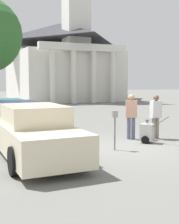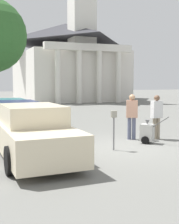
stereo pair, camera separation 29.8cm
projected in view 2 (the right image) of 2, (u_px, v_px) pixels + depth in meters
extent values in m
plane|color=slate|center=(120.00, 148.00, 10.36)|extent=(120.00, 120.00, 0.00)
cube|color=beige|center=(31.00, 137.00, 9.08)|extent=(1.88, 5.18, 0.79)
cube|color=beige|center=(32.00, 115.00, 8.82)|extent=(1.60, 2.19, 0.55)
cylinder|color=black|center=(46.00, 134.00, 10.90)|extent=(0.20, 0.70, 0.69)
cylinder|color=black|center=(9.00, 161.00, 7.30)|extent=(0.20, 0.70, 0.69)
cylinder|color=black|center=(78.00, 154.00, 7.97)|extent=(0.20, 0.70, 0.69)
cube|color=#19234C|center=(14.00, 122.00, 12.27)|extent=(2.03, 4.88, 0.78)
cube|color=#19234C|center=(14.00, 107.00, 12.03)|extent=(1.74, 2.07, 0.46)
cylinder|color=black|center=(30.00, 122.00, 14.03)|extent=(0.20, 0.70, 0.70)
cylinder|color=black|center=(47.00, 132.00, 11.29)|extent=(0.20, 0.70, 0.70)
cube|color=#23666B|center=(6.00, 116.00, 14.73)|extent=(1.99, 4.91, 0.70)
cube|color=#23666B|center=(6.00, 104.00, 14.49)|extent=(1.70, 2.08, 0.46)
cylinder|color=black|center=(20.00, 116.00, 16.49)|extent=(0.20, 0.75, 0.75)
cylinder|color=black|center=(32.00, 123.00, 13.72)|extent=(0.20, 0.75, 0.75)
cylinder|color=slate|center=(114.00, 134.00, 9.93)|extent=(0.05, 0.05, 1.05)
cube|color=gray|center=(114.00, 114.00, 9.87)|extent=(0.18, 0.09, 0.22)
cylinder|color=#515670|center=(134.00, 129.00, 11.80)|extent=(0.14, 0.14, 0.83)
cylinder|color=#515670|center=(129.00, 128.00, 11.81)|extent=(0.14, 0.14, 0.83)
cube|color=tan|center=(132.00, 109.00, 11.73)|extent=(0.47, 0.38, 0.66)
sphere|color=tan|center=(132.00, 97.00, 11.69)|extent=(0.22, 0.22, 0.22)
cylinder|color=gray|center=(158.00, 128.00, 11.90)|extent=(0.14, 0.14, 0.81)
cylinder|color=gray|center=(154.00, 129.00, 11.82)|extent=(0.14, 0.14, 0.81)
cube|color=silver|center=(157.00, 109.00, 11.79)|extent=(0.43, 0.25, 0.64)
sphere|color=brown|center=(157.00, 98.00, 11.74)|extent=(0.22, 0.22, 0.22)
cube|color=#B2B2AD|center=(147.00, 133.00, 11.07)|extent=(0.56, 0.57, 0.60)
cone|color=#59595B|center=(147.00, 122.00, 11.03)|extent=(0.18, 0.18, 0.16)
cylinder|color=#4C4C4C|center=(160.00, 122.00, 10.80)|extent=(0.40, 0.47, 0.43)
cylinder|color=black|center=(145.00, 140.00, 10.91)|extent=(0.22, 0.25, 0.28)
cylinder|color=black|center=(149.00, 138.00, 11.27)|extent=(0.22, 0.25, 0.28)
cube|color=silver|center=(66.00, 77.00, 38.42)|extent=(10.80, 14.58, 5.47)
pyramid|color=#333338|center=(65.00, 34.00, 37.90)|extent=(11.02, 14.87, 2.46)
cylinder|color=silver|center=(58.00, 77.00, 29.94)|extent=(0.56, 0.56, 5.20)
cylinder|color=silver|center=(79.00, 77.00, 30.74)|extent=(0.56, 0.56, 5.20)
cylinder|color=silver|center=(99.00, 77.00, 31.53)|extent=(0.56, 0.56, 5.20)
cylinder|color=silver|center=(118.00, 77.00, 32.32)|extent=(0.56, 0.56, 5.20)
cube|color=silver|center=(89.00, 47.00, 30.84)|extent=(9.18, 0.70, 0.70)
cube|color=silver|center=(82.00, 11.00, 32.39)|extent=(2.40, 2.40, 8.09)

